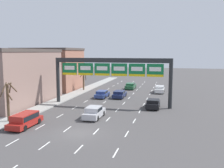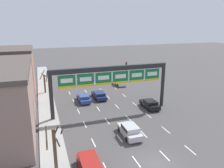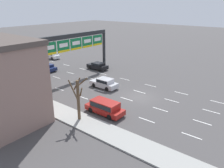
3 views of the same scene
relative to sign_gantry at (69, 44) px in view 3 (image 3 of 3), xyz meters
name	(u,v)px [view 3 (image 3 of 3)]	position (x,y,z in m)	size (l,w,h in m)	color
ground_plane	(139,97)	(0.00, -13.98, -5.75)	(220.00, 220.00, 0.00)	#474444
sidewalk_left	(91,125)	(-9.65, -13.98, -5.68)	(2.80, 110.00, 0.15)	#999993
lane_dashes	(73,78)	(0.00, -0.48, -5.75)	(10.02, 67.00, 0.01)	white
sign_gantry	(69,44)	(0.00, 0.00, 0.00)	(18.67, 0.70, 7.44)	#232628
car_blue	(34,71)	(-3.25, 6.16, -5.04)	(1.87, 4.43, 1.31)	navy
car_navy	(46,67)	(-0.14, 6.95, -5.06)	(1.95, 4.69, 1.28)	#19234C
car_white	(52,55)	(6.73, 14.31, -4.97)	(1.83, 4.48, 1.47)	silver
car_silver	(104,83)	(-0.24, -7.89, -4.96)	(1.87, 4.36, 1.50)	#B7B7BC
car_black	(98,66)	(6.59, -0.38, -5.02)	(1.91, 4.17, 1.37)	black
car_green	(16,58)	(0.03, 18.03, -5.01)	(1.96, 4.54, 1.37)	#235B38
suv_red	(105,107)	(-6.60, -13.34, -4.87)	(1.90, 4.74, 1.56)	maroon
traffic_light_near_gantry	(54,42)	(9.10, 16.26, -2.31)	(0.30, 0.35, 4.83)	black
tree_bare_second	(78,97)	(-9.54, -12.15, -3.00)	(1.58, 1.56, 4.76)	brown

